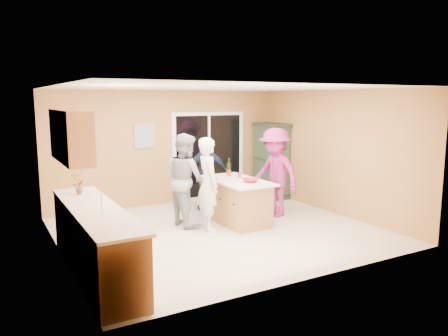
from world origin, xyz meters
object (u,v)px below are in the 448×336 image
kitchen_island (237,202)px  green_hutch (271,161)px  woman_magenta (275,173)px  woman_grey (186,180)px  woman_navy (207,174)px  woman_white (208,184)px

kitchen_island → green_hutch: 2.51m
kitchen_island → woman_magenta: (0.93, 0.02, 0.51)m
woman_grey → woman_magenta: woman_magenta is taller
kitchen_island → woman_grey: (-0.94, 0.34, 0.49)m
kitchen_island → woman_grey: bearing=159.8°
green_hutch → woman_magenta: 1.82m
woman_grey → woman_navy: woman_grey is taller
green_hutch → kitchen_island: bearing=-141.0°
green_hutch → woman_white: green_hutch is taller
woman_white → green_hutch: bearing=-47.4°
green_hutch → woman_magenta: size_ratio=1.00×
woman_white → woman_navy: bearing=-16.1°
green_hutch → woman_grey: bearing=-157.0°
woman_navy → woman_magenta: bearing=150.6°
woman_white → woman_navy: (0.63, 1.31, -0.06)m
woman_white → woman_magenta: size_ratio=0.94×
kitchen_island → woman_magenta: size_ratio=0.89×
woman_navy → woman_magenta: (1.00, -1.14, 0.11)m
woman_white → woman_navy: woman_white is taller
woman_navy → kitchen_island: bearing=112.9°
woman_white → woman_grey: bearing=36.0°
kitchen_island → woman_white: 0.85m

